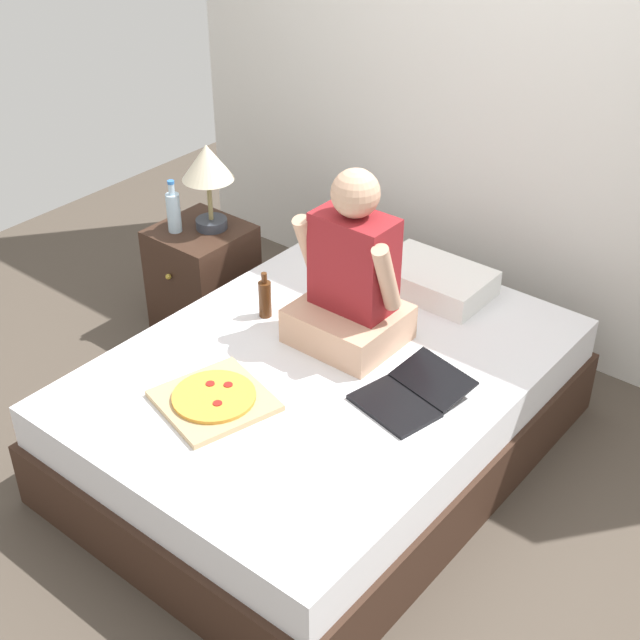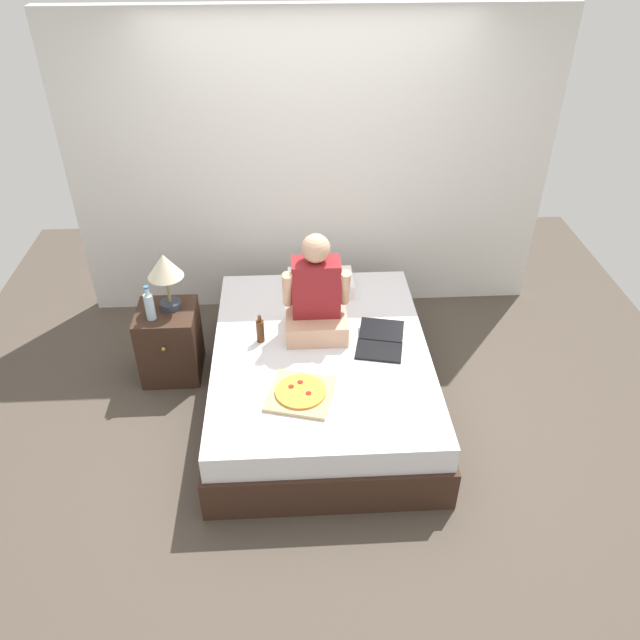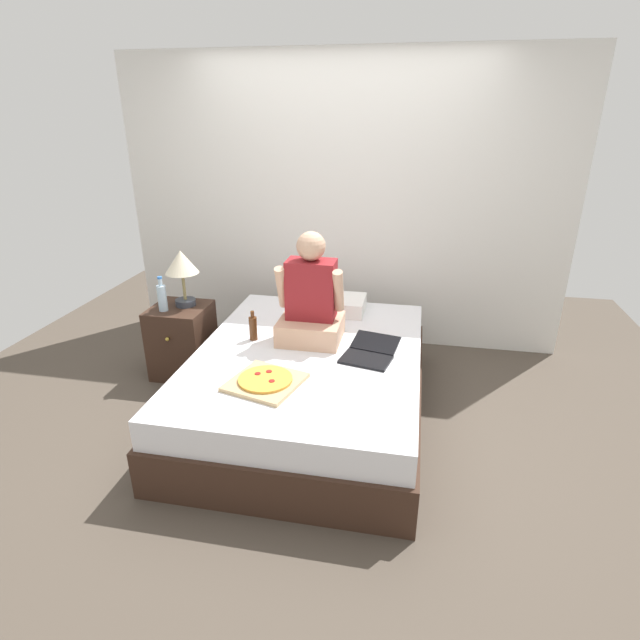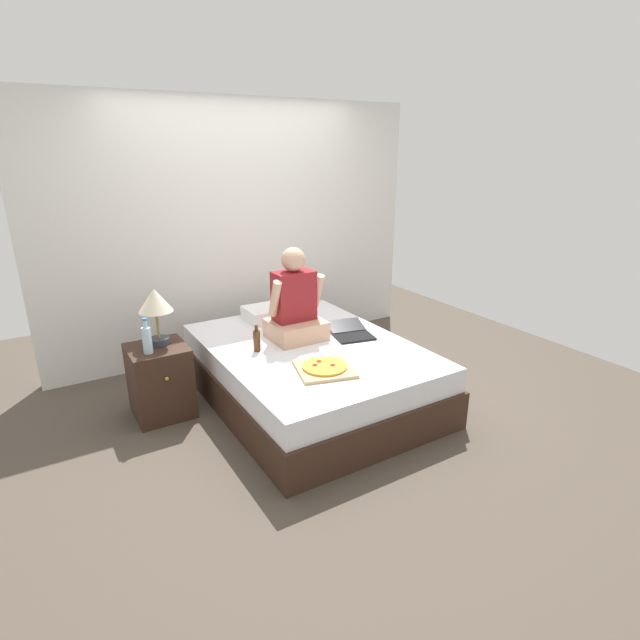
% 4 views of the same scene
% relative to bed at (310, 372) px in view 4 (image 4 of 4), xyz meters
% --- Properties ---
extents(ground_plane, '(5.93, 5.93, 0.00)m').
position_rel_bed_xyz_m(ground_plane, '(0.00, 0.00, -0.25)').
color(ground_plane, '#4C4238').
extents(wall_back, '(3.93, 0.12, 2.50)m').
position_rel_bed_xyz_m(wall_back, '(0.00, 1.41, 1.00)').
color(wall_back, silver).
rests_on(wall_back, ground).
extents(bed, '(1.56, 2.09, 0.50)m').
position_rel_bed_xyz_m(bed, '(0.00, 0.00, 0.00)').
color(bed, '#382319').
rests_on(bed, ground).
extents(nightstand_left, '(0.44, 0.47, 0.58)m').
position_rel_bed_xyz_m(nightstand_left, '(-1.14, 0.40, 0.05)').
color(nightstand_left, '#382319').
rests_on(nightstand_left, ground).
extents(lamp_on_left_nightstand, '(0.26, 0.26, 0.45)m').
position_rel_bed_xyz_m(lamp_on_left_nightstand, '(-1.10, 0.45, 0.66)').
color(lamp_on_left_nightstand, '#333842').
rests_on(lamp_on_left_nightstand, nightstand_left).
extents(water_bottle, '(0.07, 0.07, 0.28)m').
position_rel_bed_xyz_m(water_bottle, '(-1.22, 0.31, 0.45)').
color(water_bottle, silver).
rests_on(water_bottle, nightstand_left).
extents(pillow, '(0.52, 0.34, 0.12)m').
position_rel_bed_xyz_m(pillow, '(0.04, 0.77, 0.31)').
color(pillow, white).
rests_on(pillow, bed).
extents(person_seated, '(0.47, 0.40, 0.78)m').
position_rel_bed_xyz_m(person_seated, '(-0.02, 0.20, 0.54)').
color(person_seated, tan).
rests_on(person_seated, bed).
extents(laptop, '(0.40, 0.47, 0.07)m').
position_rel_bed_xyz_m(laptop, '(0.42, -0.00, 0.27)').
color(laptop, black).
rests_on(laptop, bed).
extents(pizza_box, '(0.49, 0.49, 0.05)m').
position_rel_bed_xyz_m(pizza_box, '(-0.16, -0.49, 0.27)').
color(pizza_box, tan).
rests_on(pizza_box, bed).
extents(beer_bottle_on_bed, '(0.06, 0.06, 0.22)m').
position_rel_bed_xyz_m(beer_bottle_on_bed, '(-0.43, 0.11, 0.34)').
color(beer_bottle_on_bed, '#4C2811').
rests_on(beer_bottle_on_bed, bed).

